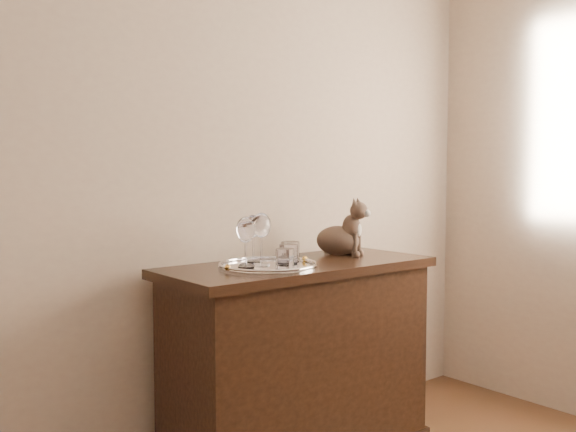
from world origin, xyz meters
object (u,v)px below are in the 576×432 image
sideboard (299,361)px  tumbler_a (288,254)px  wine_glass_c (246,242)px  tumbler_b (285,259)px  wine_glass_b (253,239)px  tray (268,266)px  tumbler_c (290,252)px  wine_glass_a (246,244)px  cat (338,226)px  wine_glass_d (261,239)px

sideboard → tumbler_a: bearing=-150.6°
wine_glass_c → tumbler_b: bearing=-57.3°
sideboard → wine_glass_b: bearing=156.1°
tray → wine_glass_b: 0.15m
tumbler_c → wine_glass_a: bearing=167.8°
tumbler_c → cat: size_ratio=0.32×
sideboard → tray: size_ratio=3.00×
tumbler_a → tumbler_c: tumbler_c is taller
sideboard → tumbler_a: size_ratio=14.34×
wine_glass_a → tumbler_c: 0.21m
cat → wine_glass_d: bearing=164.9°
sideboard → cat: (0.31, 0.09, 0.56)m
tumbler_a → tumbler_b: tumbler_a is taller
tray → tumbler_b: tumbler_b is taller
tray → wine_glass_c: bearing=175.8°
wine_glass_b → tumbler_a: wine_glass_b is taller
tumbler_b → wine_glass_d: bearing=90.3°
sideboard → wine_glass_c: size_ratio=5.98×
wine_glass_c → tumbler_c: wine_glass_c is taller
tray → cat: (0.49, 0.11, 0.13)m
wine_glass_a → tumbler_b: wine_glass_a is taller
tumbler_a → tumbler_b: size_ratio=1.03×
wine_glass_b → tumbler_a: (0.07, -0.14, -0.06)m
tray → tumbler_a: 0.10m
tumbler_b → tumbler_a: bearing=45.3°
wine_glass_b → wine_glass_c: size_ratio=0.99×
sideboard → tumbler_b: (-0.20, -0.15, 0.47)m
cat → wine_glass_b: bearing=156.1°
tumbler_c → sideboard: bearing=5.6°
wine_glass_b → tumbler_a: bearing=-61.7°
wine_glass_b → tumbler_c: size_ratio=2.33×
tray → wine_glass_b: bearing=89.7°
wine_glass_b → tumbler_b: wine_glass_b is taller
sideboard → cat: size_ratio=4.49×
tumbler_a → wine_glass_d: bearing=146.6°
wine_glass_a → wine_glass_b: size_ratio=0.87×
wine_glass_a → tumbler_b: (0.05, -0.19, -0.05)m
wine_glass_b → wine_glass_c: 0.14m
wine_glass_b → wine_glass_d: size_ratio=0.94×
tray → wine_glass_d: (-0.02, 0.02, 0.11)m
wine_glass_a → tumbler_c: bearing=-12.2°
tumbler_a → cat: size_ratio=0.31×
wine_glass_c → cat: cat is taller
tray → wine_glass_c: 0.15m
wine_glass_b → sideboard: bearing=-23.9°
wine_glass_b → tumbler_c: bearing=-33.6°
wine_glass_d → tray: bearing=-55.3°
cat → wine_glass_a: bearing=160.4°
sideboard → tumbler_b: 0.53m
wine_glass_d → sideboard: bearing=-0.4°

